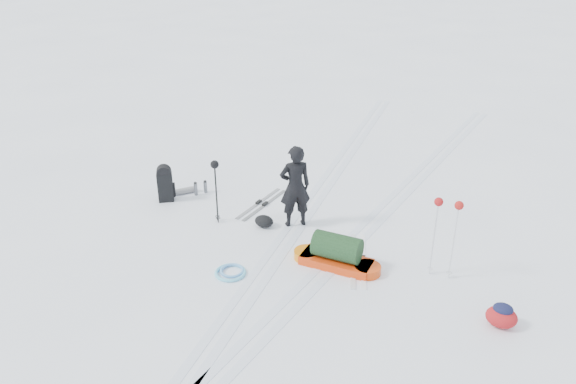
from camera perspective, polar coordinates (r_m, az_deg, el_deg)
name	(u,v)px	position (r m, az deg, el deg)	size (l,w,h in m)	color
ground	(289,235)	(10.40, 0.11, -4.41)	(200.00, 200.00, 0.00)	white
ski_tracks	(336,221)	(10.92, 4.91, -2.91)	(3.38, 17.97, 0.01)	silver
skier	(295,187)	(10.38, 0.72, 0.55)	(0.59, 0.39, 1.61)	black
pulk_sled	(337,254)	(9.46, 4.97, -6.32)	(1.54, 0.53, 0.59)	red
expedition_rucksack	(168,184)	(11.80, -12.12, 0.83)	(0.58, 0.84, 0.78)	black
ski_poles_black	(215,172)	(10.48, -7.42, 2.02)	(0.16, 0.16, 1.28)	black
ski_poles_silver	(448,213)	(9.03, 15.91, -2.04)	(0.45, 0.15, 1.40)	silver
touring_skis_grey	(262,204)	(11.50, -2.68, -1.20)	(0.41, 1.58, 0.06)	gray
touring_skis_white	(358,260)	(9.75, 7.15, -6.84)	(0.77, 1.72, 0.06)	silver
rope_coil	(231,272)	(9.38, -5.82, -8.07)	(0.66, 0.66, 0.06)	#5EC4E5
small_daypack	(502,316)	(8.73, 20.89, -11.65)	(0.54, 0.49, 0.38)	maroon
thermos_pair	(200,188)	(12.02, -8.89, 0.42)	(0.21, 0.28, 0.29)	slate
stuff_sack	(264,221)	(10.64, -2.45, -2.99)	(0.44, 0.38, 0.23)	black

